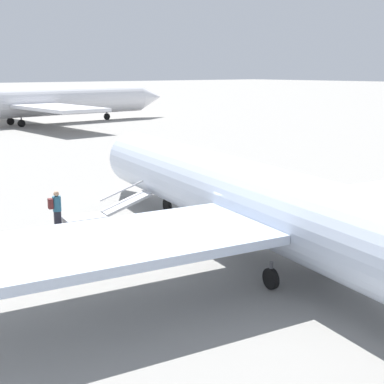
{
  "coord_description": "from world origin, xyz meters",
  "views": [
    {
      "loc": [
        -12.94,
        13.48,
        6.76
      ],
      "look_at": [
        3.65,
        0.23,
        1.93
      ],
      "focal_mm": 50.0,
      "sensor_mm": 36.0,
      "label": 1
    }
  ],
  "objects": [
    {
      "name": "airplane_far_right",
      "position": [
        53.22,
        -13.39,
        2.91
      ],
      "size": [
        30.2,
        40.29,
        9.73
      ],
      "rotation": [
        0.0,
        0.0,
        4.75
      ],
      "color": "silver",
      "rests_on": "ground"
    },
    {
      "name": "airplane_main",
      "position": [
        -0.96,
        0.17,
        2.18
      ],
      "size": [
        30.31,
        23.06,
        7.27
      ],
      "rotation": [
        0.0,
        0.0,
        -0.18
      ],
      "color": "silver",
      "rests_on": "ground"
    },
    {
      "name": "ground_plane",
      "position": [
        0.0,
        0.0,
        0.0
      ],
      "size": [
        600.0,
        600.0,
        0.0
      ],
      "primitive_type": "plane",
      "color": "gray"
    },
    {
      "name": "traffic_cone_near_stairs",
      "position": [
        6.77,
        5.5,
        0.22
      ],
      "size": [
        0.43,
        0.43,
        0.48
      ],
      "color": "black",
      "rests_on": "ground"
    },
    {
      "name": "passenger",
      "position": [
        8.1,
        4.16,
        1.0
      ],
      "size": [
        0.38,
        0.56,
        1.74
      ],
      "rotation": [
        0.0,
        0.0,
        -1.75
      ],
      "color": "#23232D",
      "rests_on": "ground"
    },
    {
      "name": "boarding_stairs",
      "position": [
        7.67,
        2.62,
        0.38
      ],
      "size": [
        1.69,
        4.13,
        1.77
      ],
      "rotation": [
        0.0,
        0.0,
        -1.75
      ],
      "color": "#B2B2B7",
      "rests_on": "ground"
    }
  ]
}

